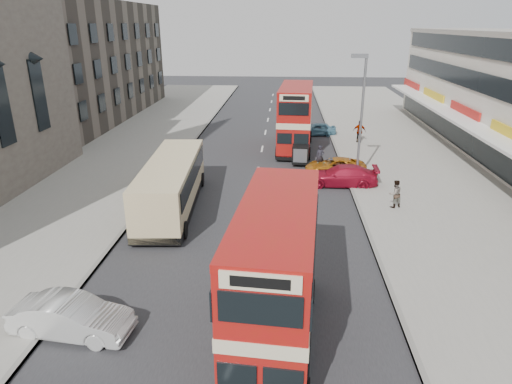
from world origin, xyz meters
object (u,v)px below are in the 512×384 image
at_px(car_right_b, 335,166).
at_px(pedestrian_far, 359,131).
at_px(street_lamp, 361,110).
at_px(bus_second, 296,118).
at_px(car_left_front, 71,317).
at_px(car_right_c, 317,129).
at_px(cyclist, 320,163).
at_px(bus_main, 276,276).
at_px(pedestrian_near, 395,194).
at_px(coach, 172,183).
at_px(car_right_a, 341,176).

relative_size(car_right_b, pedestrian_far, 2.21).
bearing_deg(street_lamp, bus_second, 115.48).
relative_size(car_left_front, car_right_c, 1.16).
distance_m(pedestrian_far, cyclist, 9.15).
height_order(bus_main, pedestrian_far, bus_main).
xyz_separation_m(street_lamp, car_left_front, (-11.61, -16.00, -4.12)).
bearing_deg(street_lamp, pedestrian_near, -70.82).
height_order(bus_second, car_right_b, bus_second).
relative_size(street_lamp, car_right_b, 1.97).
relative_size(bus_main, coach, 0.86).
height_order(car_right_c, pedestrian_far, pedestrian_far).
xyz_separation_m(car_right_a, car_right_c, (-0.71, 13.72, -0.07)).
bearing_deg(car_right_a, car_right_c, -174.88).
xyz_separation_m(bus_main, cyclist, (2.66, 17.96, -1.78)).
bearing_deg(car_left_front, coach, 2.51).
xyz_separation_m(bus_main, car_right_a, (3.86, 15.28, -1.77)).
bearing_deg(cyclist, coach, -146.82).
xyz_separation_m(car_right_a, pedestrian_far, (2.73, 10.93, 0.42)).
height_order(car_left_front, cyclist, cyclist).
bearing_deg(car_right_c, bus_second, -28.68).
relative_size(car_right_a, car_right_c, 1.31).
distance_m(street_lamp, car_left_front, 20.19).
relative_size(bus_second, car_right_a, 2.02).
bearing_deg(car_left_front, cyclist, -21.10).
bearing_deg(car_right_b, coach, -57.84).
bearing_deg(car_left_front, bus_second, -11.55).
distance_m(car_left_front, pedestrian_near, 17.53).
relative_size(car_right_c, cyclist, 1.80).
height_order(coach, car_right_c, coach).
xyz_separation_m(car_right_a, car_right_b, (-0.17, 2.27, -0.09)).
xyz_separation_m(car_left_front, car_right_a, (10.64, 15.42, -0.01)).
height_order(pedestrian_near, pedestrian_far, pedestrian_far).
relative_size(bus_main, pedestrian_near, 5.31).
distance_m(car_right_a, car_right_b, 2.28).
relative_size(street_lamp, car_left_front, 2.01).
bearing_deg(coach, pedestrian_near, -0.61).
distance_m(car_right_b, car_right_c, 11.46).
bearing_deg(bus_main, coach, -56.01).
bearing_deg(pedestrian_far, coach, -118.43).
distance_m(bus_second, cyclist, 6.44).
xyz_separation_m(coach, car_left_front, (-0.75, -10.92, -0.86)).
distance_m(car_right_c, pedestrian_near, 17.82).
xyz_separation_m(coach, car_right_b, (9.72, 6.77, -0.95)).
bearing_deg(bus_second, car_right_c, -108.90).
height_order(bus_second, cyclist, bus_second).
bearing_deg(bus_second, car_right_a, 111.94).
bearing_deg(coach, pedestrian_far, 46.93).
distance_m(car_right_b, pedestrian_near, 6.65).
bearing_deg(pedestrian_near, car_right_b, -88.56).
relative_size(street_lamp, bus_second, 0.88).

